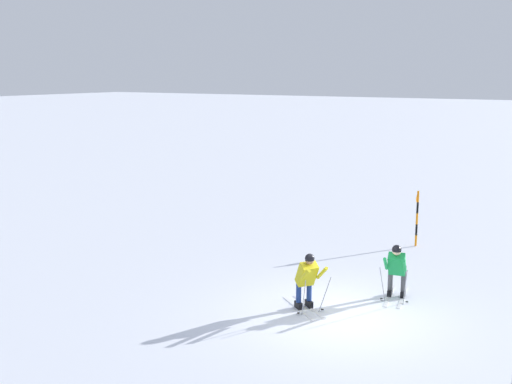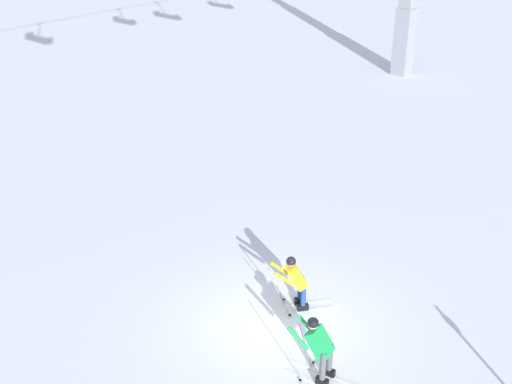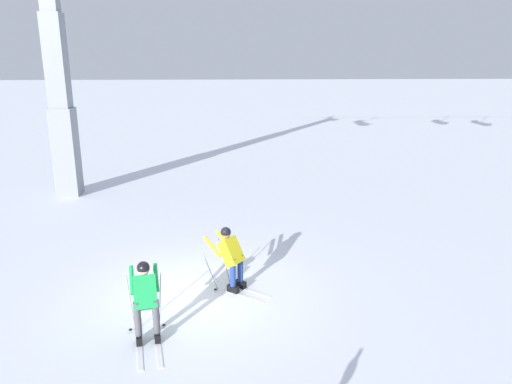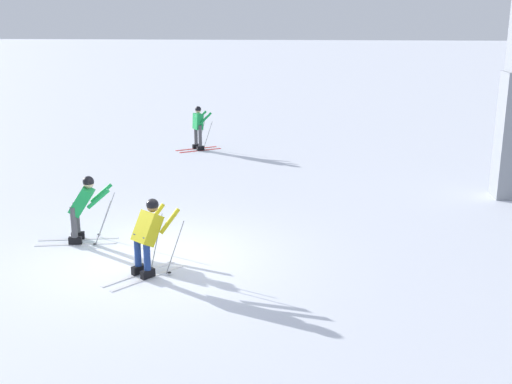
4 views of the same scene
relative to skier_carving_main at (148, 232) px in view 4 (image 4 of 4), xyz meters
The scene contains 4 objects.
ground_plane 1.19m from the skier_carving_main, behind, with size 260.00×260.00×0.00m, color white.
skier_carving_main is the anchor object (origin of this frame).
skier_distant_uphill 11.83m from the skier_carving_main, behind, with size 1.33×1.64×1.65m.
skier_distant_downhill 2.50m from the skier_carving_main, 130.88° to the right, with size 0.88×1.80×1.63m.
Camera 4 is at (11.85, 3.24, 4.78)m, focal length 44.05 mm.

